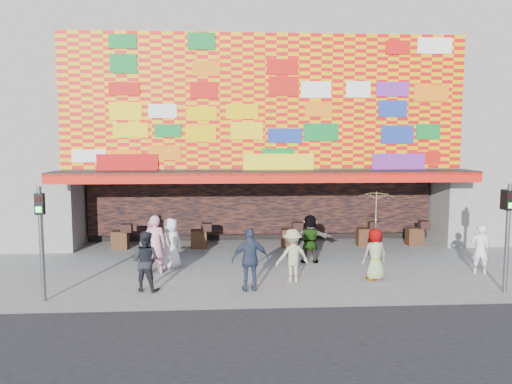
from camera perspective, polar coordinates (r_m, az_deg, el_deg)
ground at (r=15.09m, az=2.21°, el=-10.07°), size 90.00×90.00×0.00m
shop_building at (r=22.66m, az=0.18°, el=8.73°), size 15.20×9.40×10.00m
signal_left at (r=13.96m, az=-23.37°, el=-4.07°), size 0.22×0.20×3.00m
signal_right at (r=15.20m, az=26.85°, el=-3.43°), size 0.22×0.20×3.00m
ped_a at (r=16.53m, az=-9.69°, el=-5.78°), size 0.95×0.91×1.64m
ped_b at (r=15.95m, az=-11.45°, el=-5.90°), size 0.69×0.46×1.84m
ped_c at (r=14.26m, az=-12.56°, el=-7.71°), size 0.95×0.82×1.67m
ped_d at (r=14.79m, az=4.17°, el=-7.27°), size 1.14×0.84×1.57m
ped_e at (r=13.88m, az=-0.64°, el=-7.72°), size 1.09×0.56×1.77m
ped_f at (r=17.11m, az=6.18°, el=-5.31°), size 1.57×0.64×1.65m
ped_g at (r=15.40m, az=13.46°, el=-6.92°), size 0.86×0.67×1.55m
ped_h at (r=17.09m, az=24.25°, el=-6.00°), size 0.65×0.53×1.55m
ped_i at (r=16.20m, az=-11.81°, el=-6.02°), size 0.87×0.71×1.67m
parasol at (r=15.15m, az=13.59°, el=-1.72°), size 1.17×1.19×1.92m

